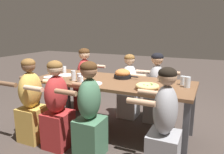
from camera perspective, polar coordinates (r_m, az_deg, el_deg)
The scene contains 23 objects.
ground_plane at distance 3.41m, azimuth -0.00°, elevation -14.04°, with size 18.00×18.00×0.00m, color #423833.
dining_table at distance 3.16m, azimuth -0.00°, elevation -2.32°, with size 2.29×0.90×0.80m.
pizza_board_main at distance 2.70m, azimuth 9.20°, elevation -2.55°, with size 0.30×0.30×0.07m.
skillet_bowl at distance 3.27m, azimuth 2.79°, elevation 0.74°, with size 0.37×0.26×0.14m.
empty_plate_a at distance 3.56m, azimuth -5.53°, elevation 0.79°, with size 0.18×0.18×0.02m.
empty_plate_b at distance 3.45m, azimuth -15.94°, elevation -0.02°, with size 0.19×0.19×0.02m.
empty_plate_c at distance 3.54m, azimuth -11.98°, elevation 0.49°, with size 0.23×0.23×0.02m.
empty_plate_d at distance 2.95m, azimuth -4.79°, elevation -1.69°, with size 0.23×0.23×0.02m.
cocktail_glass_blue at distance 2.97m, azimuth -8.14°, elevation -0.88°, with size 0.06×0.06×0.13m.
drinking_glass_a at distance 3.02m, azimuth 18.01°, elevation -0.89°, with size 0.07×0.07×0.12m.
drinking_glass_b at distance 3.25m, azimuth 13.33°, elevation 0.47°, with size 0.07×0.07×0.15m.
drinking_glass_c at distance 3.06m, azimuth -8.50°, elevation -0.33°, with size 0.07×0.07×0.12m.
drinking_glass_d at distance 3.09m, azimuth 13.29°, elevation -0.18°, with size 0.07×0.07×0.13m.
drinking_glass_e at distance 2.91m, azimuth 19.08°, elevation -1.46°, with size 0.08×0.08×0.14m.
drinking_glass_f at distance 3.75m, azimuth -12.37°, elevation 1.82°, with size 0.07×0.07×0.11m.
drinking_glass_g at distance 3.18m, azimuth -10.04°, elevation 0.24°, with size 0.07×0.07×0.14m.
diner_far_left at distance 4.18m, azimuth -7.04°, elevation -1.12°, with size 0.51×0.40×1.17m.
diner_near_right at distance 2.36m, azimuth 13.44°, elevation -12.97°, with size 0.51×0.40×1.17m.
diner_near_left at distance 3.19m, azimuth -20.29°, elevation -6.69°, with size 0.51×0.40×1.15m.
diner_far_midright at distance 3.67m, azimuth 11.43°, elevation -3.51°, with size 0.51×0.40×1.15m.
diner_near_center at distance 2.64m, azimuth -5.90°, elevation -9.54°, with size 0.51×0.40×1.17m.
diner_near_midleft at distance 2.91m, azimuth -14.17°, elevation -8.05°, with size 0.51×0.40×1.15m.
diner_far_center at distance 3.81m, azimuth 4.51°, elevation -3.15°, with size 0.51×0.40×1.11m.
Camera 1 is at (1.28, -2.77, 1.54)m, focal length 35.00 mm.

